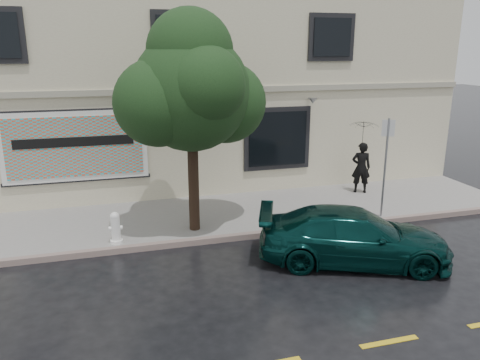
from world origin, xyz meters
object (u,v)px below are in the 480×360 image
object	(u,v)px
car	(354,237)
street_tree	(191,93)
fire_hydrant	(116,228)
pedestrian	(361,168)

from	to	relation	value
car	street_tree	xyz separation A→B (m)	(-3.28, 2.70, 3.15)
fire_hydrant	street_tree	bearing A→B (deg)	14.94
car	street_tree	distance (m)	5.29
street_tree	pedestrian	bearing A→B (deg)	16.51
car	pedestrian	world-z (taller)	pedestrian
car	street_tree	size ratio (longest dim) A/B	0.85
pedestrian	fire_hydrant	distance (m)	8.36
street_tree	fire_hydrant	size ratio (longest dim) A/B	6.29
pedestrian	car	bearing A→B (deg)	78.97
car	pedestrian	size ratio (longest dim) A/B	2.56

